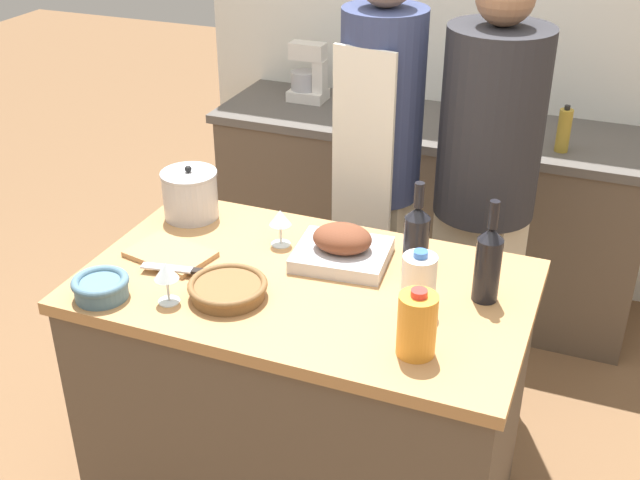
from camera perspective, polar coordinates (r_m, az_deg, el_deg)
name	(u,v)px	position (r m, az deg, el deg)	size (l,w,h in m)	color
kitchen_island	(307,399)	(2.71, -0.96, -11.24)	(1.36, 0.80, 0.92)	brown
back_counter	(426,211)	(3.94, 7.53, 2.09)	(2.03, 0.60, 0.91)	brown
back_wall	(456,25)	(3.98, 9.65, 14.81)	(2.53, 0.10, 2.55)	silver
roasting_pan	(342,248)	(2.52, 1.59, -0.56)	(0.31, 0.27, 0.13)	#BCBCC1
wicker_basket	(228,289)	(2.36, -6.57, -3.45)	(0.24, 0.24, 0.05)	brown
cutting_board	(170,254)	(2.61, -10.60, -1.00)	(0.29, 0.23, 0.02)	#AD7F51
stock_pot	(190,194)	(2.82, -9.21, 3.23)	(0.20, 0.20, 0.19)	#B7B7BC
mixing_bowl	(101,287)	(2.43, -15.32, -3.21)	(0.17, 0.17, 0.07)	slate
juice_jug	(417,324)	(2.10, 6.91, -5.98)	(0.10, 0.10, 0.20)	orange
milk_jug	(419,283)	(2.28, 7.03, -3.04)	(0.10, 0.10, 0.19)	white
wine_bottle_green	(416,238)	(2.45, 6.87, 0.16)	(0.08, 0.08, 0.30)	black
wine_bottle_dark	(488,262)	(2.34, 11.87, -1.52)	(0.08, 0.08, 0.32)	black
wine_glass_left	(280,219)	(2.60, -2.84, 1.50)	(0.07, 0.07, 0.13)	silver
wine_glass_right	(166,273)	(2.33, -10.89, -2.32)	(0.07, 0.07, 0.13)	silver
knife_chef	(185,270)	(2.49, -9.56, -2.10)	(0.26, 0.07, 0.01)	#B7B7BC
stand_mixer	(308,77)	(3.98, -0.84, 11.53)	(0.18, 0.14, 0.28)	silver
condiment_bottle_tall	(564,130)	(3.52, 16.95, 7.48)	(0.06, 0.06, 0.20)	#B28E2D
condiment_bottle_short	(494,113)	(3.66, 12.24, 8.80)	(0.06, 0.06, 0.19)	#234C28
person_cook_aproned	(379,160)	(3.09, 4.24, 5.70)	(0.31, 0.33, 1.78)	beige
person_cook_guest	(486,182)	(3.06, 11.70, 4.07)	(0.38, 0.38, 1.74)	beige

